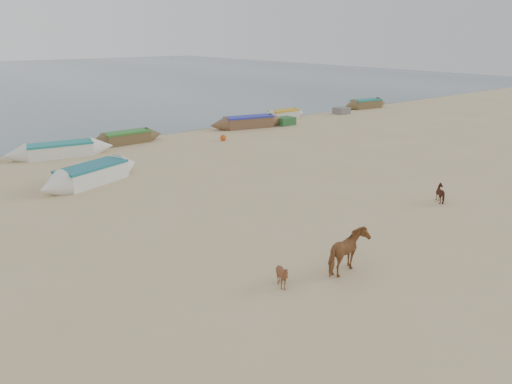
# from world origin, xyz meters

# --- Properties ---
(ground) EXTENTS (140.00, 140.00, 0.00)m
(ground) POSITION_xyz_m (0.00, 0.00, 0.00)
(ground) COLOR tan
(ground) RESTS_ON ground
(cow_adult) EXTENTS (1.81, 1.12, 1.42)m
(cow_adult) POSITION_xyz_m (-1.09, -2.01, 0.71)
(cow_adult) COLOR brown
(cow_adult) RESTS_ON ground
(calf_front) EXTENTS (0.93, 0.89, 0.80)m
(calf_front) POSITION_xyz_m (-3.37, -1.48, 0.40)
(calf_front) COLOR brown
(calf_front) RESTS_ON ground
(calf_right) EXTENTS (0.82, 0.92, 0.80)m
(calf_right) POSITION_xyz_m (7.63, 0.01, 0.40)
(calf_right) COLOR #55281B
(calf_right) RESTS_ON ground
(near_canoe) EXTENTS (6.33, 3.56, 0.95)m
(near_canoe) POSITION_xyz_m (-3.62, 12.85, 0.48)
(near_canoe) COLOR silver
(near_canoe) RESTS_ON ground
(waterline_canoes) EXTENTS (61.91, 4.78, 0.95)m
(waterline_canoes) POSITION_xyz_m (0.41, 20.41, 0.43)
(waterline_canoes) COLOR brown
(waterline_canoes) RESTS_ON ground
(beach_clutter) EXTENTS (48.36, 4.31, 0.64)m
(beach_clutter) POSITION_xyz_m (4.21, 19.83, 0.30)
(beach_clutter) COLOR #2B5F3F
(beach_clutter) RESTS_ON ground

